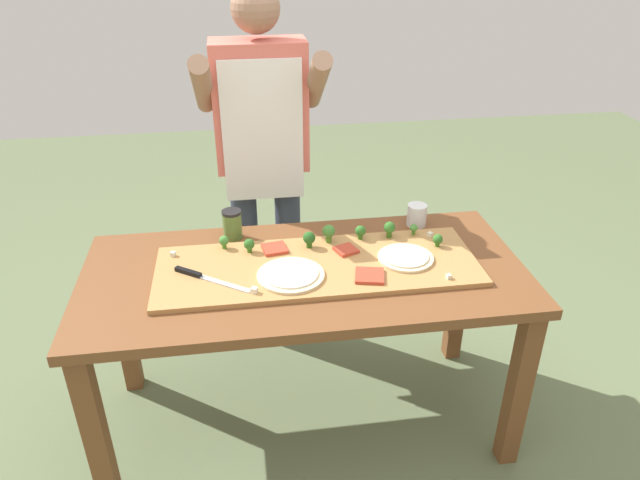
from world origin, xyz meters
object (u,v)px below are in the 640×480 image
broccoli_floret_front_left (389,228)px  broccoli_floret_front_mid (329,232)px  broccoli_floret_center_right (438,240)px  broccoli_floret_front_right (224,241)px  pizza_slice_center (346,250)px  cheese_crumble_c (430,235)px  cheese_crumble_a (254,290)px  broccoli_floret_back_mid (360,231)px  cheese_crumble_b (449,276)px  pizza_whole_cheese_artichoke (405,257)px  pizza_slice_near_right (370,276)px  pizza_whole_white_garlic (291,275)px  pizza_slice_far_left (275,249)px  cook_center (262,146)px  broccoli_floret_center_left (414,228)px  broccoli_floret_back_right (249,245)px  prep_table (305,293)px  cheese_crumble_d (173,254)px  flour_cup (417,216)px  chefs_knife (201,276)px  broccoli_floret_back_left (309,238)px  sauce_jar (232,224)px

broccoli_floret_front_left → broccoli_floret_front_mid: broccoli_floret_front_mid is taller
broccoli_floret_center_right → broccoli_floret_front_right: 0.82m
pizza_slice_center → cheese_crumble_c: (0.35, 0.07, 0.00)m
broccoli_floret_front_right → cheese_crumble_a: broccoli_floret_front_right is taller
broccoli_floret_back_mid → cheese_crumble_b: size_ratio=3.56×
broccoli_floret_front_left → cheese_crumble_b: bearing=-68.1°
pizza_whole_cheese_artichoke → pizza_slice_near_right: bearing=-147.0°
pizza_whole_white_garlic → cheese_crumble_c: size_ratio=13.51×
pizza_whole_cheese_artichoke → broccoli_floret_front_mid: broccoli_floret_front_mid is taller
broccoli_floret_center_right → cheese_crumble_a: (-0.72, -0.22, -0.02)m
pizza_slice_far_left → cheese_crumble_a: size_ratio=4.45×
pizza_whole_cheese_artichoke → cook_center: size_ratio=0.13×
pizza_whole_white_garlic → broccoli_floret_front_left: broccoli_floret_front_left is taller
pizza_slice_center → pizza_slice_near_right: 0.20m
cheese_crumble_c → pizza_whole_white_garlic: bearing=-159.7°
pizza_whole_white_garlic → cook_center: bearing=93.6°
pizza_whole_white_garlic → pizza_slice_near_right: bearing=-9.4°
broccoli_floret_center_left → broccoli_floret_back_mid: broccoli_floret_back_mid is taller
pizza_whole_cheese_artichoke → broccoli_floret_front_left: bearing=95.9°
broccoli_floret_back_right → cook_center: (0.09, 0.53, 0.20)m
prep_table → pizza_whole_white_garlic: size_ratio=6.74×
pizza_whole_white_garlic → broccoli_floret_center_left: size_ratio=5.32×
cheese_crumble_c → cheese_crumble_d: bearing=-179.5°
pizza_whole_white_garlic → flour_cup: size_ratio=2.60×
prep_table → broccoli_floret_front_right: (-0.29, 0.17, 0.15)m
pizza_slice_center → broccoli_floret_back_right: 0.37m
chefs_knife → cheese_crumble_c: 0.91m
broccoli_floret_front_left → cook_center: size_ratio=0.04×
broccoli_floret_front_mid → cook_center: size_ratio=0.04×
cook_center → broccoli_floret_back_left: bearing=-75.3°
broccoli_floret_center_right → cheese_crumble_d: size_ratio=2.87×
cheese_crumble_c → chefs_knife: bearing=-168.9°
sauce_jar → cook_center: (0.15, 0.38, 0.19)m
broccoli_floret_front_right → flour_cup: flour_cup is taller
broccoli_floret_back_left → broccoli_floret_front_mid: size_ratio=0.89×
broccoli_floret_back_right → pizza_whole_white_garlic: bearing=-55.1°
cheese_crumble_b → broccoli_floret_front_right: bearing=157.0°
pizza_slice_center → cheese_crumble_a: (-0.36, -0.23, 0.00)m
broccoli_floret_back_left → cheese_crumble_d: 0.52m
pizza_slice_center → cheese_crumble_a: bearing=-147.1°
broccoli_floret_center_right → broccoli_floret_front_right: bearing=172.8°
prep_table → broccoli_floret_center_right: (0.53, 0.07, 0.15)m
chefs_knife → pizza_whole_white_garlic: (0.31, -0.04, 0.00)m
broccoli_floret_back_mid → cheese_crumble_a: broccoli_floret_back_mid is taller
cheese_crumble_a → broccoli_floret_front_right: bearing=107.1°
pizza_whole_cheese_artichoke → pizza_slice_center: (-0.21, 0.09, -0.00)m
cheese_crumble_a → broccoli_floret_back_mid: bearing=36.6°
cheese_crumble_a → cheese_crumble_c: cheese_crumble_a is taller
pizza_slice_far_left → pizza_slice_center: bearing=-10.5°
pizza_whole_white_garlic → pizza_slice_near_right: pizza_whole_white_garlic is taller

